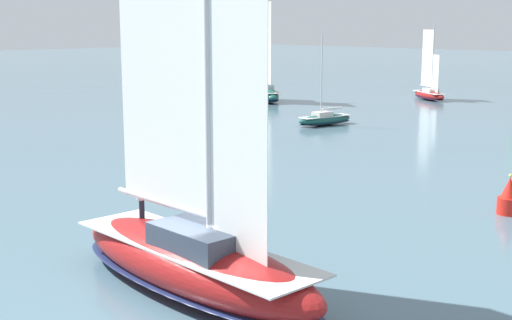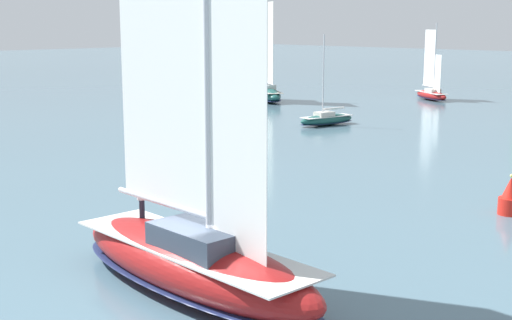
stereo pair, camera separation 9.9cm
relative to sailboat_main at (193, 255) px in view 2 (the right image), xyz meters
The scene contains 6 objects.
ground_plane 1.24m from the sailboat_main, behind, with size 400.00×400.00×0.00m, color slate.
sailboat_main is the anchor object (origin of this frame).
sailboat_moored_near_marina 63.70m from the sailboat_main, 114.22° to the left, with size 6.36×4.84×8.77m.
sailboat_moored_mid_channel 58.64m from the sailboat_main, 131.45° to the left, with size 8.66×7.03×12.12m.
sailboat_moored_outer_mooring 39.84m from the sailboat_main, 122.85° to the left, with size 2.65×5.86×7.81m.
channel_buoy 16.93m from the sailboat_main, 79.47° to the left, with size 1.06×1.06×1.93m.
Camera 2 is at (17.36, -14.49, 8.81)m, focal length 50.00 mm.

